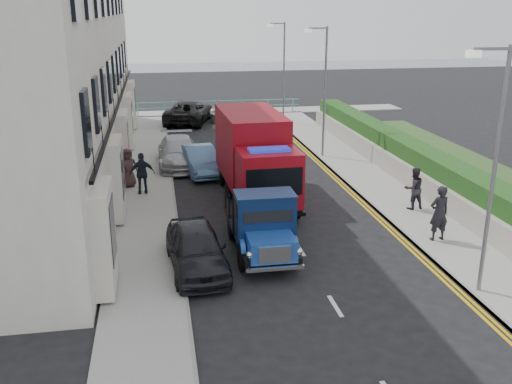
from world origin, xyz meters
name	(u,v)px	position (x,y,z in m)	size (l,w,h in m)	color
ground	(316,275)	(0.00, 0.00, 0.00)	(120.00, 120.00, 0.00)	black
pavement_west	(147,193)	(-5.20, 9.00, 0.06)	(2.40, 38.00, 0.12)	gray
pavement_east	(373,182)	(5.30, 9.00, 0.06)	(2.60, 38.00, 0.12)	gray
promenade	(216,113)	(0.00, 29.00, 0.06)	(30.00, 2.50, 0.12)	gray
sea_plane	(191,72)	(0.00, 60.00, 0.00)	(120.00, 120.00, 0.00)	slate
terrace_west	(44,24)	(-9.47, 13.00, 7.17)	(6.31, 30.20, 14.25)	silver
garden_east	(412,163)	(7.21, 9.00, 0.90)	(1.45, 28.00, 1.75)	#B2AD9E
seafront_railing	(217,108)	(0.00, 28.20, 0.58)	(13.00, 0.08, 1.11)	#59B2A5
lamp_near	(492,160)	(4.18, -2.00, 4.00)	(1.23, 0.18, 7.00)	slate
lamp_mid	(323,85)	(4.18, 14.00, 4.00)	(1.23, 0.18, 7.00)	slate
lamp_far	(282,67)	(4.18, 24.00, 4.00)	(1.23, 0.18, 7.00)	slate
bedford_lorry	(264,228)	(-1.35, 1.53, 1.04)	(1.97, 4.80, 2.25)	black
red_lorry	(254,155)	(-0.62, 7.66, 1.95)	(2.57, 7.06, 3.66)	black
parked_car_front	(196,248)	(-3.60, 1.00, 0.72)	(1.70, 4.23, 1.44)	black
parked_car_mid	(200,160)	(-2.60, 12.00, 0.68)	(1.44, 4.14, 1.36)	#507AAD
parked_car_rear	(178,152)	(-3.60, 13.61, 0.74)	(2.07, 5.10, 1.48)	#A8A8AD
seafront_car_left	(189,112)	(-2.35, 25.44, 0.81)	(2.67, 5.80, 1.61)	black
seafront_car_right	(230,116)	(0.50, 24.13, 0.67)	(1.59, 3.94, 1.34)	#A8A7AC
pedestrian_east_near	(439,213)	(4.86, 1.71, 1.11)	(0.72, 0.47, 1.98)	black
pedestrian_east_far	(414,188)	(5.42, 4.94, 0.98)	(0.84, 0.65, 1.72)	#2D2831
pedestrian_west_near	(142,173)	(-5.35, 8.82, 1.04)	(1.07, 0.45, 1.83)	black
pedestrian_west_far	(128,168)	(-6.00, 10.00, 1.01)	(0.87, 0.56, 1.77)	#3E2E2D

